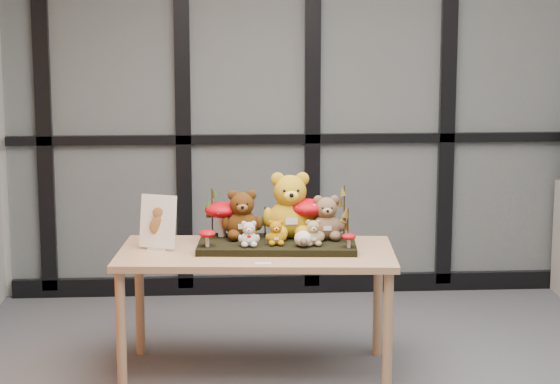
{
  "coord_description": "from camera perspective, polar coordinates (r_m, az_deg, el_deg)",
  "views": [
    {
      "loc": [
        -1.11,
        -4.16,
        1.85
      ],
      "look_at": [
        -0.77,
        0.88,
        0.97
      ],
      "focal_mm": 65.0,
      "sensor_mm": 36.0,
      "label": 1
    }
  ],
  "objects": [
    {
      "name": "sprig_dry_mid_right",
      "position": [
        5.23,
        3.85,
        -1.89
      ],
      "size": [
        0.05,
        0.05,
        0.18
      ],
      "primitive_type": null,
      "color": "brown",
      "rests_on": "diorama_tray"
    },
    {
      "name": "display_table",
      "position": [
        5.23,
        -1.34,
        -4.02
      ],
      "size": [
        1.46,
        0.82,
        0.66
      ],
      "rotation": [
        0.0,
        0.0,
        -0.08
      ],
      "color": "tan",
      "rests_on": "floor"
    },
    {
      "name": "bear_beige_small",
      "position": [
        5.16,
        1.88,
        -2.22
      ],
      "size": [
        0.12,
        0.11,
        0.15
      ],
      "primitive_type": null,
      "rotation": [
        0.0,
        0.0,
        -0.08
      ],
      "color": "tan",
      "rests_on": "diorama_tray"
    },
    {
      "name": "bear_brown_medium",
      "position": [
        5.31,
        -2.15,
        -1.12
      ],
      "size": [
        0.23,
        0.21,
        0.28
      ],
      "primitive_type": null,
      "rotation": [
        0.0,
        0.0,
        -0.08
      ],
      "color": "#47260B",
      "rests_on": "diorama_tray"
    },
    {
      "name": "mushroom_back_left",
      "position": [
        5.37,
        -3.29,
        -1.44
      ],
      "size": [
        0.18,
        0.18,
        0.2
      ],
      "primitive_type": null,
      "color": "#A8050E",
      "rests_on": "diorama_tray"
    },
    {
      "name": "bear_pooh_yellow",
      "position": [
        5.33,
        0.57,
        -0.54
      ],
      "size": [
        0.31,
        0.29,
        0.38
      ],
      "primitive_type": null,
      "rotation": [
        0.0,
        0.0,
        -0.08
      ],
      "color": "gold",
      "rests_on": "diorama_tray"
    },
    {
      "name": "bear_small_yellow",
      "position": [
        5.17,
        -0.23,
        -2.21
      ],
      "size": [
        0.12,
        0.11,
        0.14
      ],
      "primitive_type": null,
      "rotation": [
        0.0,
        0.0,
        -0.08
      ],
      "color": "#B1730A",
      "rests_on": "diorama_tray"
    },
    {
      "name": "mushroom_back_right",
      "position": [
        5.34,
        1.52,
        -1.36
      ],
      "size": [
        0.2,
        0.2,
        0.23
      ],
      "primitive_type": null,
      "color": "#A8050E",
      "rests_on": "diorama_tray"
    },
    {
      "name": "sign_holder",
      "position": [
        5.25,
        -6.88,
        -1.83
      ],
      "size": [
        0.2,
        0.13,
        0.28
      ],
      "rotation": [
        0.0,
        0.0,
        -0.41
      ],
      "color": "silver",
      "rests_on": "display_table"
    },
    {
      "name": "mushroom_front_left",
      "position": [
        5.15,
        -4.12,
        -2.56
      ],
      "size": [
        0.09,
        0.09,
        0.1
      ],
      "primitive_type": null,
      "color": "#A8050E",
      "rests_on": "diorama_tray"
    },
    {
      "name": "bear_tan_back",
      "position": [
        5.3,
        2.61,
        -1.3
      ],
      "size": [
        0.21,
        0.19,
        0.25
      ],
      "primitive_type": null,
      "rotation": [
        0.0,
        0.0,
        -0.08
      ],
      "color": "brown",
      "rests_on": "diorama_tray"
    },
    {
      "name": "sprig_dry_far_right",
      "position": [
        5.32,
        3.63,
        -1.12
      ],
      "size": [
        0.05,
        0.05,
        0.28
      ],
      "primitive_type": null,
      "color": "brown",
      "rests_on": "diorama_tray"
    },
    {
      "name": "bear_white_bow",
      "position": [
        5.14,
        -1.77,
        -2.28
      ],
      "size": [
        0.12,
        0.11,
        0.14
      ],
      "primitive_type": null,
      "rotation": [
        0.0,
        0.0,
        -0.08
      ],
      "color": "silver",
      "rests_on": "diorama_tray"
    },
    {
      "name": "sprig_green_centre",
      "position": [
        5.4,
        -0.85,
        -1.64
      ],
      "size": [
        0.05,
        0.05,
        0.15
      ],
      "primitive_type": null,
      "color": "#17340B",
      "rests_on": "diorama_tray"
    },
    {
      "name": "mushroom_front_right",
      "position": [
        5.12,
        3.9,
        -2.7
      ],
      "size": [
        0.07,
        0.07,
        0.08
      ],
      "primitive_type": null,
      "color": "#A8050E",
      "rests_on": "diorama_tray"
    },
    {
      "name": "glass_partition",
      "position": [
        6.74,
        5.68,
        6.14
      ],
      "size": [
        4.9,
        0.06,
        2.78
      ],
      "color": "#2D383F",
      "rests_on": "floor"
    },
    {
      "name": "room_shell",
      "position": [
        4.31,
        11.2,
        7.41
      ],
      "size": [
        5.0,
        5.0,
        5.0
      ],
      "color": "#AAA8A0",
      "rests_on": "floor"
    },
    {
      "name": "sprig_green_mid_left",
      "position": [
        5.4,
        -2.57,
        -1.52
      ],
      "size": [
        0.05,
        0.05,
        0.18
      ],
      "primitive_type": null,
      "color": "#17340B",
      "rests_on": "diorama_tray"
    },
    {
      "name": "diorama_tray",
      "position": [
        5.26,
        -0.17,
        -2.98
      ],
      "size": [
        0.84,
        0.47,
        0.04
      ],
      "primitive_type": "cube",
      "rotation": [
        0.0,
        0.0,
        -0.08
      ],
      "color": "black",
      "rests_on": "display_table"
    },
    {
      "name": "sprig_green_far_left",
      "position": [
        5.35,
        -3.84,
        -1.17
      ],
      "size": [
        0.05,
        0.05,
        0.26
      ],
      "primitive_type": null,
      "color": "#17340B",
      "rests_on": "diorama_tray"
    },
    {
      "name": "plush_cream_hedgehog",
      "position": [
        5.14,
        1.3,
        -2.6
      ],
      "size": [
        0.07,
        0.07,
        0.09
      ],
      "primitive_type": null,
      "rotation": [
        0.0,
        0.0,
        -0.08
      ],
      "color": "white",
      "rests_on": "diorama_tray"
    },
    {
      "name": "label_card",
      "position": [
        4.94,
        -0.96,
        -4.03
      ],
      "size": [
        0.08,
        0.03,
        0.0
      ],
      "primitive_type": "cube",
      "color": "white",
      "rests_on": "display_table"
    }
  ]
}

